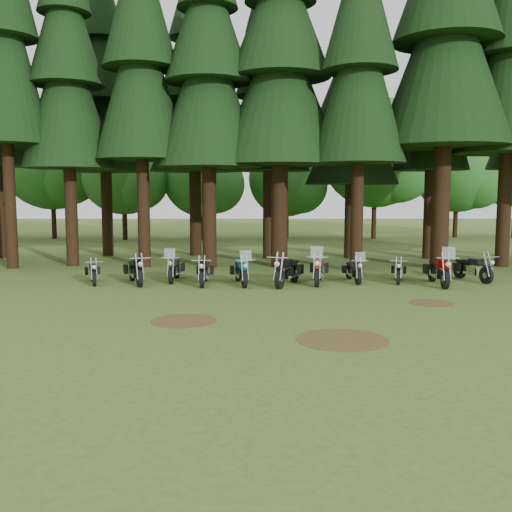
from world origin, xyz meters
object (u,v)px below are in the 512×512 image
(motorcycle_3, at_px, (204,273))
(motorcycle_5, at_px, (287,272))
(motorcycle_2, at_px, (174,269))
(motorcycle_4, at_px, (241,272))
(motorcycle_6, at_px, (318,270))
(motorcycle_7, at_px, (354,271))
(motorcycle_9, at_px, (439,271))
(motorcycle_0, at_px, (93,273))
(motorcycle_10, at_px, (473,269))
(motorcycle_8, at_px, (399,272))
(motorcycle_1, at_px, (136,271))

(motorcycle_3, xyz_separation_m, motorcycle_5, (3.16, -0.18, 0.06))
(motorcycle_2, distance_m, motorcycle_4, 2.83)
(motorcycle_6, relative_size, motorcycle_7, 1.20)
(motorcycle_5, height_order, motorcycle_6, motorcycle_6)
(motorcycle_4, relative_size, motorcycle_9, 0.91)
(motorcycle_9, bearing_deg, motorcycle_4, -179.15)
(motorcycle_4, bearing_deg, motorcycle_3, 168.72)
(motorcycle_4, relative_size, motorcycle_6, 0.92)
(motorcycle_3, height_order, motorcycle_7, motorcycle_7)
(motorcycle_5, bearing_deg, motorcycle_6, 40.40)
(motorcycle_4, distance_m, motorcycle_9, 7.44)
(motorcycle_5, bearing_deg, motorcycle_9, 21.97)
(motorcycle_0, relative_size, motorcycle_2, 0.86)
(motorcycle_0, height_order, motorcycle_10, motorcycle_10)
(motorcycle_9, bearing_deg, motorcycle_6, 176.94)
(motorcycle_9, bearing_deg, motorcycle_8, 151.07)
(motorcycle_8, bearing_deg, motorcycle_10, 19.73)
(motorcycle_2, height_order, motorcycle_8, motorcycle_2)
(motorcycle_1, bearing_deg, motorcycle_7, -18.49)
(motorcycle_4, relative_size, motorcycle_8, 1.18)
(motorcycle_1, relative_size, motorcycle_6, 0.90)
(motorcycle_1, height_order, motorcycle_6, motorcycle_6)
(motorcycle_4, bearing_deg, motorcycle_9, -11.54)
(motorcycle_0, distance_m, motorcycle_4, 5.70)
(motorcycle_3, bearing_deg, motorcycle_6, 2.70)
(motorcycle_8, bearing_deg, motorcycle_3, -160.72)
(motorcycle_2, xyz_separation_m, motorcycle_6, (5.62, -0.67, 0.05))
(motorcycle_8, bearing_deg, motorcycle_6, -158.40)
(motorcycle_0, bearing_deg, motorcycle_1, -22.36)
(motorcycle_0, height_order, motorcycle_4, motorcycle_4)
(motorcycle_3, relative_size, motorcycle_6, 0.89)
(motorcycle_0, relative_size, motorcycle_8, 0.98)
(motorcycle_5, relative_size, motorcycle_9, 0.94)
(motorcycle_0, distance_m, motorcycle_5, 7.45)
(motorcycle_5, distance_m, motorcycle_7, 2.74)
(motorcycle_4, bearing_deg, motorcycle_5, -15.54)
(motorcycle_1, relative_size, motorcycle_5, 0.94)
(motorcycle_3, xyz_separation_m, motorcycle_8, (7.55, 0.61, -0.05))
(motorcycle_10, bearing_deg, motorcycle_9, -166.37)
(motorcycle_7, bearing_deg, motorcycle_3, -178.85)
(motorcycle_4, relative_size, motorcycle_7, 1.11)
(motorcycle_8, bearing_deg, motorcycle_0, -163.69)
(motorcycle_4, height_order, motorcycle_6, motorcycle_6)
(motorcycle_7, bearing_deg, motorcycle_2, 172.82)
(motorcycle_5, distance_m, motorcycle_10, 7.45)
(motorcycle_3, distance_m, motorcycle_10, 10.57)
(motorcycle_2, relative_size, motorcycle_9, 0.89)
(motorcycle_4, xyz_separation_m, motorcycle_8, (6.13, 0.63, -0.07))
(motorcycle_2, relative_size, motorcycle_4, 0.97)
(motorcycle_2, distance_m, motorcycle_10, 11.79)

